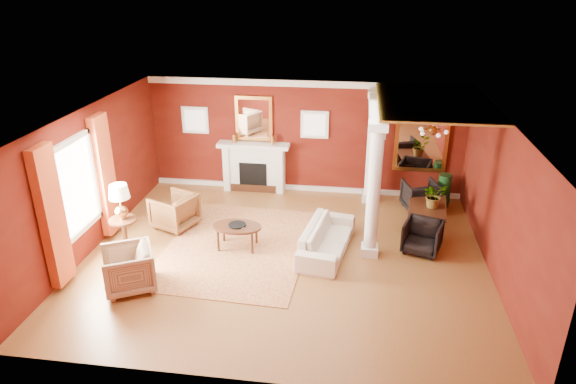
# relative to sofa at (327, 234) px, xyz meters

# --- Properties ---
(ground) EXTENTS (8.00, 8.00, 0.00)m
(ground) POSITION_rel_sofa_xyz_m (-0.82, -0.30, -0.40)
(ground) COLOR brown
(ground) RESTS_ON ground
(room_shell) EXTENTS (8.04, 7.04, 2.92)m
(room_shell) POSITION_rel_sofa_xyz_m (-0.82, -0.30, 1.62)
(room_shell) COLOR #5E180D
(room_shell) RESTS_ON ground
(fireplace) EXTENTS (1.85, 0.42, 1.29)m
(fireplace) POSITION_rel_sofa_xyz_m (-2.12, 3.01, 0.24)
(fireplace) COLOR white
(fireplace) RESTS_ON ground
(overmantel_mirror) EXTENTS (0.95, 0.07, 1.15)m
(overmantel_mirror) POSITION_rel_sofa_xyz_m (-2.12, 3.15, 1.50)
(overmantel_mirror) COLOR gold
(overmantel_mirror) RESTS_ON fireplace
(flank_window_left) EXTENTS (0.70, 0.07, 0.70)m
(flank_window_left) POSITION_rel_sofa_xyz_m (-3.67, 3.16, 1.40)
(flank_window_left) COLOR white
(flank_window_left) RESTS_ON room_shell
(flank_window_right) EXTENTS (0.70, 0.07, 0.70)m
(flank_window_right) POSITION_rel_sofa_xyz_m (-0.57, 3.16, 1.40)
(flank_window_right) COLOR white
(flank_window_right) RESTS_ON room_shell
(left_window) EXTENTS (0.21, 2.55, 2.60)m
(left_window) POSITION_rel_sofa_xyz_m (-4.72, -0.90, 1.02)
(left_window) COLOR white
(left_window) RESTS_ON room_shell
(column_front) EXTENTS (0.36, 0.36, 2.80)m
(column_front) POSITION_rel_sofa_xyz_m (0.88, -0.00, 1.02)
(column_front) COLOR white
(column_front) RESTS_ON ground
(column_back) EXTENTS (0.36, 0.36, 2.80)m
(column_back) POSITION_rel_sofa_xyz_m (0.88, 2.70, 1.02)
(column_back) COLOR white
(column_back) RESTS_ON ground
(header_beam) EXTENTS (0.30, 3.20, 0.32)m
(header_beam) POSITION_rel_sofa_xyz_m (0.88, 1.60, 2.22)
(header_beam) COLOR white
(header_beam) RESTS_ON column_front
(amber_ceiling) EXTENTS (2.30, 3.40, 0.04)m
(amber_ceiling) POSITION_rel_sofa_xyz_m (2.03, 1.45, 2.47)
(amber_ceiling) COLOR gold
(amber_ceiling) RESTS_ON room_shell
(dining_mirror) EXTENTS (1.30, 0.07, 1.70)m
(dining_mirror) POSITION_rel_sofa_xyz_m (2.08, 3.15, 1.15)
(dining_mirror) COLOR gold
(dining_mirror) RESTS_ON room_shell
(chandelier) EXTENTS (0.60, 0.62, 0.75)m
(chandelier) POSITION_rel_sofa_xyz_m (2.08, 1.50, 1.85)
(chandelier) COLOR #AB7636
(chandelier) RESTS_ON room_shell
(crown_trim) EXTENTS (8.00, 0.08, 0.16)m
(crown_trim) POSITION_rel_sofa_xyz_m (-0.82, 3.16, 2.42)
(crown_trim) COLOR white
(crown_trim) RESTS_ON room_shell
(base_trim) EXTENTS (8.00, 0.08, 0.12)m
(base_trim) POSITION_rel_sofa_xyz_m (-0.82, 3.16, -0.34)
(base_trim) COLOR white
(base_trim) RESTS_ON ground
(rug) EXTENTS (3.09, 4.01, 0.02)m
(rug) POSITION_rel_sofa_xyz_m (-1.88, -0.07, -0.39)
(rug) COLOR maroon
(rug) RESTS_ON ground
(sofa) EXTENTS (0.92, 2.13, 0.80)m
(sofa) POSITION_rel_sofa_xyz_m (0.00, 0.00, 0.00)
(sofa) COLOR beige
(sofa) RESTS_ON ground
(armchair_leopard) EXTENTS (1.05, 1.08, 0.87)m
(armchair_leopard) POSITION_rel_sofa_xyz_m (-3.47, 0.64, 0.03)
(armchair_leopard) COLOR black
(armchair_leopard) RESTS_ON ground
(armchair_stripe) EXTENTS (1.12, 1.14, 0.89)m
(armchair_stripe) POSITION_rel_sofa_xyz_m (-3.46, -1.83, 0.04)
(armchair_stripe) COLOR tan
(armchair_stripe) RESTS_ON ground
(coffee_table) EXTENTS (1.02, 1.02, 0.51)m
(coffee_table) POSITION_rel_sofa_xyz_m (-1.85, -0.09, 0.06)
(coffee_table) COLOR black
(coffee_table) RESTS_ON ground
(coffee_book) EXTENTS (0.16, 0.07, 0.23)m
(coffee_book) POSITION_rel_sofa_xyz_m (-1.88, -0.15, 0.22)
(coffee_book) COLOR black
(coffee_book) RESTS_ON coffee_table
(side_table) EXTENTS (0.57, 0.57, 1.43)m
(side_table) POSITION_rel_sofa_xyz_m (-4.18, -0.42, 0.55)
(side_table) COLOR black
(side_table) RESTS_ON ground
(dining_table) EXTENTS (0.69, 1.51, 0.81)m
(dining_table) POSITION_rel_sofa_xyz_m (2.18, 1.43, 0.00)
(dining_table) COLOR black
(dining_table) RESTS_ON ground
(dining_chair_near) EXTENTS (0.90, 0.87, 0.74)m
(dining_chair_near) POSITION_rel_sofa_xyz_m (1.94, 0.28, -0.03)
(dining_chair_near) COLOR black
(dining_chair_near) RESTS_ON ground
(dining_chair_far) EXTENTS (0.93, 0.89, 0.79)m
(dining_chair_far) POSITION_rel_sofa_xyz_m (2.09, 2.34, -0.01)
(dining_chair_far) COLOR black
(dining_chair_far) RESTS_ON ground
(green_urn) EXTENTS (0.35, 0.35, 0.83)m
(green_urn) POSITION_rel_sofa_xyz_m (2.68, 2.64, -0.08)
(green_urn) COLOR #123B17
(green_urn) RESTS_ON ground
(potted_plant) EXTENTS (0.69, 0.72, 0.44)m
(potted_plant) POSITION_rel_sofa_xyz_m (2.26, 1.40, 0.63)
(potted_plant) COLOR #26591E
(potted_plant) RESTS_ON dining_table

